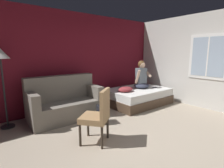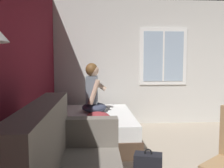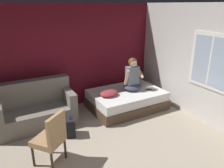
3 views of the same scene
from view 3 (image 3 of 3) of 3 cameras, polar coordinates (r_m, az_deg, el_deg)
The scene contains 8 objects.
wall_back_accent at distance 5.73m, azimuth -16.96°, elevation 6.03°, with size 11.03×0.16×2.70m, color maroon.
bed at distance 5.93m, azimuth 3.78°, elevation -4.05°, with size 1.94×1.34×0.48m.
couch at distance 5.33m, azimuth -19.23°, elevation -6.29°, with size 1.72×0.85×1.04m.
side_chair at distance 3.96m, azimuth -15.63°, elevation -13.24°, with size 0.65×0.65×0.98m.
person_seated at distance 5.84m, azimuth 5.40°, elevation 1.81°, with size 0.54×0.47×0.88m.
backpack at distance 4.83m, azimuth -10.84°, elevation -11.04°, with size 0.29×0.34×0.46m.
throw_pillow at distance 5.51m, azimuth -0.79°, elevation -2.42°, with size 0.48×0.36×0.14m, color #993338.
cell_phone at distance 6.02m, azimuth 9.58°, elevation -1.37°, with size 0.07×0.14×0.01m, color black.
Camera 3 is at (-1.13, -2.62, 2.66)m, focal length 35.00 mm.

